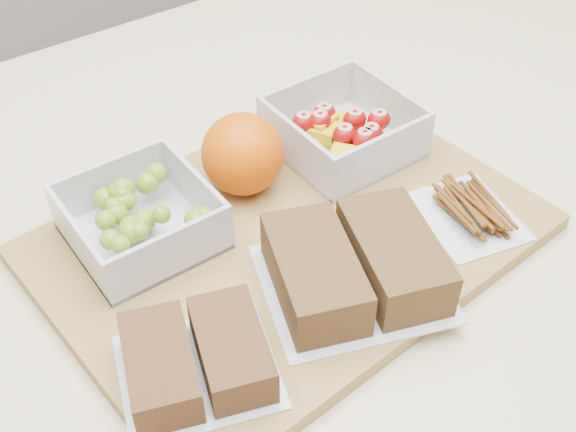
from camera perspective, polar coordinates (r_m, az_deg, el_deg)
name	(u,v)px	position (r m, az deg, el deg)	size (l,w,h in m)	color
cutting_board	(290,237)	(0.65, 0.17, -1.70)	(0.42, 0.30, 0.02)	#A47F43
grape_container	(141,218)	(0.64, -11.55, -0.17)	(0.12, 0.12, 0.05)	silver
fruit_container	(343,132)	(0.73, 4.36, 6.61)	(0.12, 0.12, 0.05)	silver
orange	(243,154)	(0.67, -3.62, 4.90)	(0.08, 0.08, 0.08)	#D75805
sandwich_bag_left	(196,359)	(0.54, -7.25, -11.12)	(0.14, 0.13, 0.04)	silver
sandwich_bag_center	(354,266)	(0.59, 5.28, -3.93)	(0.18, 0.17, 0.05)	silver
pretzel_bag	(468,209)	(0.67, 14.07, 0.57)	(0.10, 0.11, 0.02)	silver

